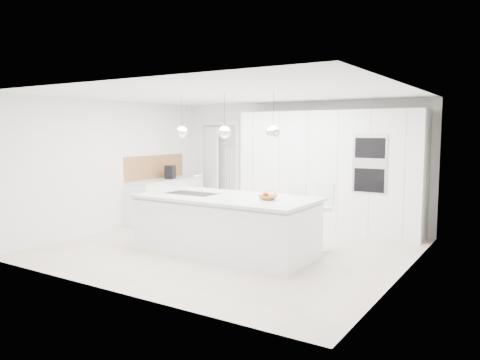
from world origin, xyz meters
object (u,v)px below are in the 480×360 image
Objects in this scene: island_base at (225,226)px; bar_stool_left at (293,216)px; fruit_bowl at (268,197)px; espresso_machine at (170,172)px; bar_stool_right at (321,218)px.

island_base is 1.18m from bar_stool_left.
fruit_bowl is 1.00× the size of espresso_machine.
fruit_bowl reaches higher than island_base.
island_base is 1.54m from bar_stool_right.
bar_stool_right is at bearing 60.60° from fruit_bowl.
island_base is 2.70× the size of bar_stool_left.
island_base is 0.89m from fruit_bowl.
island_base is at bearing -137.23° from bar_stool_right.
bar_stool_right is (1.22, 0.93, 0.11)m from island_base.
espresso_machine reaches higher than bar_stool_right.
espresso_machine reaches higher than bar_stool_left.
bar_stool_left is (-0.01, 0.87, -0.42)m from fruit_bowl.
island_base is at bearing -54.53° from espresso_machine.
fruit_bowl is 0.26× the size of bar_stool_right.
island_base is 3.07m from espresso_machine.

